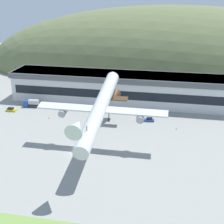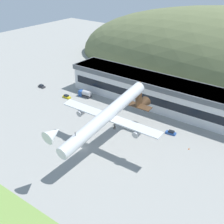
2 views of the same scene
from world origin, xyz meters
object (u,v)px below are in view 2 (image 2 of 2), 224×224
(cargo_airplane, at_px, (107,116))
(traffic_cone_1, at_px, (189,149))
(service_car_0, at_px, (42,86))
(traffic_cone_0, at_px, (89,111))
(terminal_building, at_px, (167,93))
(service_car_2, at_px, (67,97))
(fuel_truck, at_px, (85,94))
(service_car_1, at_px, (171,133))

(cargo_airplane, xyz_separation_m, traffic_cone_1, (23.44, 17.06, -12.70))
(cargo_airplane, height_order, service_car_0, cargo_airplane)
(service_car_0, distance_m, traffic_cone_0, 38.01)
(terminal_building, xyz_separation_m, traffic_cone_0, (-25.39, -23.42, -6.95))
(service_car_2, height_order, fuel_truck, fuel_truck)
(cargo_airplane, height_order, service_car_1, cargo_airplane)
(service_car_2, xyz_separation_m, traffic_cone_0, (17.92, -4.26, -0.33))
(fuel_truck, relative_size, traffic_cone_1, 11.42)
(service_car_2, relative_size, traffic_cone_1, 7.20)
(cargo_airplane, bearing_deg, traffic_cone_1, 36.05)
(terminal_building, distance_m, fuel_truck, 39.64)
(terminal_building, xyz_separation_m, cargo_airplane, (-0.71, -41.33, 5.75))
(terminal_building, bearing_deg, service_car_0, -164.31)
(service_car_2, bearing_deg, service_car_0, 175.72)
(terminal_building, height_order, traffic_cone_1, terminal_building)
(traffic_cone_0, height_order, traffic_cone_1, same)
(service_car_1, height_order, fuel_truck, fuel_truck)
(service_car_1, bearing_deg, traffic_cone_0, -173.05)
(fuel_truck, xyz_separation_m, traffic_cone_1, (59.83, -11.50, -1.32))
(service_car_0, bearing_deg, traffic_cone_0, -8.67)
(terminal_building, bearing_deg, cargo_airplane, -90.98)
(service_car_1, distance_m, fuel_truck, 50.10)
(terminal_building, height_order, service_car_2, terminal_building)
(traffic_cone_1, bearing_deg, service_car_0, 175.61)
(terminal_building, height_order, service_car_1, terminal_building)
(service_car_2, xyz_separation_m, traffic_cone_1, (66.04, -5.11, -0.33))
(service_car_2, height_order, traffic_cone_1, service_car_2)
(fuel_truck, distance_m, traffic_cone_1, 60.94)
(cargo_airplane, bearing_deg, service_car_2, 152.51)
(service_car_0, xyz_separation_m, traffic_cone_0, (37.57, -5.73, -0.31))
(service_car_2, height_order, traffic_cone_0, service_car_2)
(service_car_1, bearing_deg, terminal_building, 123.91)
(cargo_airplane, bearing_deg, terminal_building, 89.02)
(service_car_2, bearing_deg, terminal_building, 23.86)
(terminal_building, distance_m, service_car_0, 65.74)
(service_car_1, height_order, traffic_cone_0, service_car_1)
(cargo_airplane, xyz_separation_m, fuel_truck, (-36.39, 28.56, -11.38))
(cargo_airplane, relative_size, service_car_0, 12.81)
(cargo_airplane, xyz_separation_m, service_car_1, (13.34, 22.55, -12.39))
(terminal_building, distance_m, service_car_2, 47.82)
(cargo_airplane, height_order, service_car_2, cargo_airplane)
(terminal_building, xyz_separation_m, traffic_cone_1, (22.73, -24.27, -6.95))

